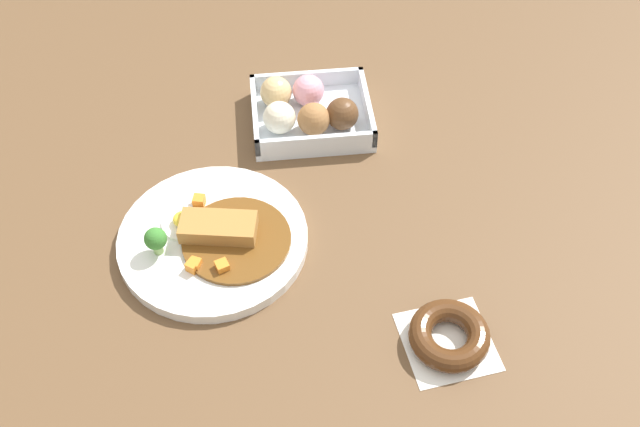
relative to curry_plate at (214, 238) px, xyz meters
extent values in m
plane|color=brown|center=(0.08, 0.04, -0.01)|extent=(1.60, 1.60, 0.00)
cylinder|color=white|center=(0.00, 0.00, 0.00)|extent=(0.27, 0.27, 0.02)
cylinder|color=brown|center=(0.03, -0.01, 0.01)|extent=(0.16, 0.16, 0.01)
cube|color=#A87538|center=(0.01, 0.00, 0.02)|extent=(0.11, 0.07, 0.02)
cylinder|color=white|center=(-0.04, 0.03, 0.01)|extent=(0.06, 0.06, 0.00)
ellipsoid|color=yellow|center=(-0.04, 0.03, 0.02)|extent=(0.03, 0.03, 0.02)
cylinder|color=#8CB766|center=(-0.08, -0.02, 0.01)|extent=(0.01, 0.01, 0.02)
sphere|color=#387A2D|center=(-0.08, -0.02, 0.03)|extent=(0.03, 0.03, 0.03)
cube|color=orange|center=(-0.02, 0.06, 0.01)|extent=(0.02, 0.02, 0.02)
cube|color=orange|center=(-0.03, -0.06, 0.01)|extent=(0.02, 0.02, 0.02)
cube|color=orange|center=(0.01, -0.06, 0.01)|extent=(0.02, 0.02, 0.02)
cube|color=orange|center=(-0.02, -0.05, 0.01)|extent=(0.02, 0.02, 0.02)
cube|color=silver|center=(0.17, 0.24, -0.01)|extent=(0.19, 0.17, 0.01)
cube|color=silver|center=(0.07, 0.24, 0.01)|extent=(0.01, 0.17, 0.03)
cube|color=silver|center=(0.26, 0.24, 0.01)|extent=(0.01, 0.17, 0.03)
cube|color=silver|center=(0.17, 0.16, 0.01)|extent=(0.19, 0.01, 0.03)
cube|color=silver|center=(0.17, 0.32, 0.01)|extent=(0.19, 0.01, 0.03)
sphere|color=#EFE5C6|center=(0.11, 0.22, 0.03)|extent=(0.05, 0.05, 0.05)
sphere|color=#9E6B3D|center=(0.17, 0.21, 0.03)|extent=(0.05, 0.05, 0.05)
sphere|color=brown|center=(0.21, 0.21, 0.03)|extent=(0.05, 0.05, 0.05)
sphere|color=#DBB77A|center=(0.11, 0.28, 0.03)|extent=(0.05, 0.05, 0.05)
sphere|color=pink|center=(0.16, 0.28, 0.03)|extent=(0.05, 0.05, 0.05)
cube|color=white|center=(0.30, -0.20, -0.01)|extent=(0.13, 0.13, 0.00)
torus|color=#4C2B14|center=(0.30, -0.20, 0.00)|extent=(0.11, 0.11, 0.03)
camera|label=1|loc=(0.08, -0.66, 0.83)|focal=41.04mm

